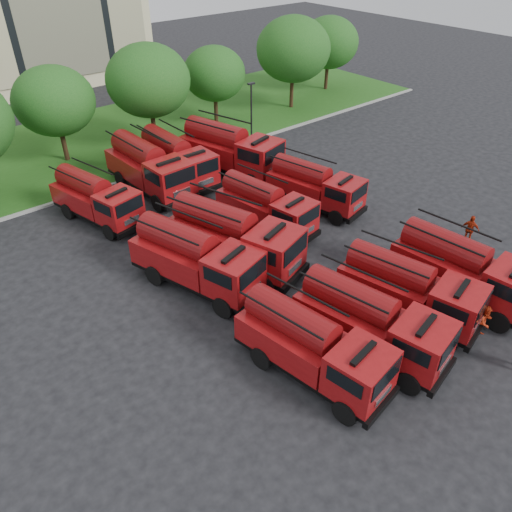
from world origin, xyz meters
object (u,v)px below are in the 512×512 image
Objects in this scene: fire_truck_0 at (312,346)px; firefighter_4 at (284,288)px; firefighter_2 at (467,242)px; fire_truck_5 at (233,238)px; fire_truck_7 at (314,186)px; fire_truck_10 at (176,159)px; fire_truck_9 at (149,167)px; firefighter_1 at (480,335)px; firefighter_3 at (452,258)px; fire_truck_4 at (196,259)px; fire_truck_11 at (230,150)px; fire_truck_6 at (266,206)px; fire_truck_3 at (463,269)px; firefighter_5 at (326,204)px; fire_truck_2 at (409,289)px; fire_truck_8 at (96,198)px; fire_truck_1 at (370,322)px.

fire_truck_0 is 6.01m from firefighter_4.
fire_truck_5 is at bearing 40.21° from firefighter_2.
firefighter_4 is at bearing -94.75° from fire_truck_5.
fire_truck_7 is 0.93× the size of fire_truck_10.
fire_truck_9 is at bearing -176.80° from fire_truck_10.
firefighter_1 is 1.07× the size of firefighter_3.
fire_truck_4 is 14.43m from firefighter_3.
fire_truck_11 is at bearing -21.05° from fire_truck_10.
fire_truck_6 is at bearing 168.52° from fire_truck_7.
fire_truck_3 is 8.90m from firefighter_4.
fire_truck_11 reaches higher than fire_truck_4.
firefighter_3 is (2.73, 1.89, -1.63)m from fire_truck_3.
fire_truck_10 reaches higher than fire_truck_4.
firefighter_2 is at bearing -64.22° from fire_truck_10.
fire_truck_9 is (0.99, 10.65, -0.01)m from fire_truck_5.
firefighter_5 is (8.20, 4.77, 0.00)m from firefighter_4.
fire_truck_3 is at bearing -26.31° from fire_truck_2.
fire_truck_6 is 8.17m from fire_truck_11.
fire_truck_5 is at bearing -11.31° from fire_truck_4.
fire_truck_7 is at bearing -96.45° from fire_truck_11.
fire_truck_0 is at bearing 168.08° from fire_truck_3.
fire_truck_9 is 0.92× the size of fire_truck_11.
fire_truck_2 is at bearing -82.96° from fire_truck_5.
firefighter_2 reaches higher than firefighter_5.
fire_truck_4 is 1.11× the size of fire_truck_8.
fire_truck_7 is 0.99× the size of fire_truck_8.
fire_truck_11 is 14.25m from firefighter_4.
fire_truck_6 is at bearing 100.82° from fire_truck_3.
firefighter_5 is (7.93, -9.18, -1.76)m from fire_truck_9.
fire_truck_11 is (3.10, 7.56, 0.33)m from fire_truck_6.
fire_truck_8 reaches higher than fire_truck_7.
fire_truck_3 is 18.70m from fire_truck_11.
fire_truck_1 is 9.22m from fire_truck_4.
fire_truck_10 is 4.21× the size of firefighter_4.
fire_truck_8 is 0.89× the size of fire_truck_9.
fire_truck_3 reaches higher than fire_truck_6.
fire_truck_1 reaches higher than firefighter_3.
fire_truck_1 is 4.47× the size of firefighter_5.
fire_truck_1 is at bearing -115.31° from fire_truck_6.
fire_truck_0 reaches higher than firefighter_5.
fire_truck_2 is at bearing -123.80° from fire_truck_7.
fire_truck_4 is 11.74m from firefighter_5.
fire_truck_10 reaches higher than fire_truck_6.
firefighter_1 is at bearing -109.11° from fire_truck_11.
fire_truck_9 is at bearing 71.50° from fire_truck_0.
fire_truck_5 is at bearing 123.15° from firefighter_1.
fire_truck_3 is 3.70m from firefighter_3.
fire_truck_10 reaches higher than fire_truck_0.
firefighter_1 is at bearing 146.44° from firefighter_4.
fire_truck_1 is at bearing -123.78° from fire_truck_11.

